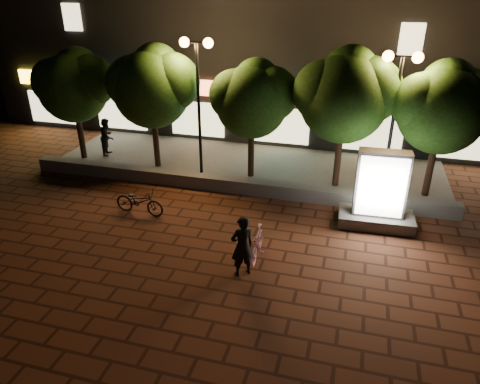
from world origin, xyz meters
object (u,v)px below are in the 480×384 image
(street_lamp_right, at_px, (398,88))
(scooter_parked, at_px, (139,201))
(tree_right, at_px, (346,93))
(street_lamp_left, at_px, (197,73))
(tree_far_right, at_px, (444,105))
(scooter_pink, at_px, (258,243))
(ad_kiosk, at_px, (379,196))
(pedestrian, at_px, (107,137))
(tree_mid, at_px, (253,97))
(rider, at_px, (242,246))
(tree_far_left, at_px, (74,83))
(tree_left, at_px, (153,84))

(street_lamp_right, relative_size, scooter_parked, 2.83)
(tree_right, xyz_separation_m, street_lamp_left, (-5.36, -0.26, 0.46))
(tree_far_right, height_order, scooter_pink, tree_far_right)
(street_lamp_right, xyz_separation_m, scooter_pink, (-3.47, -5.13, -3.44))
(ad_kiosk, relative_size, pedestrian, 1.55)
(tree_mid, relative_size, street_lamp_right, 0.90)
(scooter_pink, height_order, rider, rider)
(ad_kiosk, bearing_deg, scooter_pink, -139.54)
(rider, relative_size, scooter_parked, 0.99)
(tree_far_left, height_order, ad_kiosk, tree_far_left)
(tree_left, bearing_deg, tree_far_right, -0.00)
(rider, xyz_separation_m, scooter_parked, (-4.17, 2.33, -0.41))
(tree_right, height_order, street_lamp_right, tree_right)
(tree_left, distance_m, rider, 8.59)
(street_lamp_right, height_order, pedestrian, street_lamp_right)
(ad_kiosk, distance_m, pedestrian, 11.84)
(scooter_parked, bearing_deg, scooter_pink, -103.80)
(street_lamp_left, relative_size, scooter_parked, 2.94)
(tree_mid, bearing_deg, tree_right, 0.00)
(tree_far_right, bearing_deg, pedestrian, 177.51)
(pedestrian, bearing_deg, tree_mid, -106.21)
(street_lamp_right, bearing_deg, ad_kiosk, -95.73)
(tree_right, height_order, rider, tree_right)
(tree_left, relative_size, tree_mid, 1.09)
(tree_left, relative_size, scooter_pink, 3.24)
(street_lamp_right, bearing_deg, scooter_pink, -124.10)
(tree_right, xyz_separation_m, ad_kiosk, (1.41, -2.63, -2.55))
(street_lamp_right, xyz_separation_m, pedestrian, (-11.64, 0.84, -3.00))
(tree_far_right, distance_m, rider, 8.55)
(scooter_parked, bearing_deg, tree_left, 19.99)
(tree_mid, xyz_separation_m, rider, (1.27, -6.28, -2.35))
(tree_right, distance_m, pedestrian, 10.36)
(street_lamp_right, height_order, ad_kiosk, street_lamp_right)
(tree_right, xyz_separation_m, scooter_parked, (-6.20, -3.95, -3.10))
(tree_far_left, relative_size, tree_mid, 1.03)
(tree_far_left, xyz_separation_m, scooter_parked, (4.60, -3.95, -2.83))
(ad_kiosk, bearing_deg, street_lamp_right, 84.27)
(scooter_pink, bearing_deg, street_lamp_left, 122.54)
(street_lamp_left, distance_m, scooter_pink, 7.18)
(tree_mid, distance_m, pedestrian, 7.10)
(scooter_pink, bearing_deg, street_lamp_right, 53.95)
(street_lamp_left, relative_size, pedestrian, 3.18)
(tree_right, bearing_deg, street_lamp_right, -9.10)
(tree_left, height_order, tree_mid, tree_left)
(tree_far_right, bearing_deg, scooter_parked, -157.20)
(tree_mid, height_order, pedestrian, tree_mid)
(tree_right, height_order, scooter_parked, tree_right)
(tree_far_left, relative_size, rider, 2.66)
(scooter_pink, bearing_deg, tree_far_left, 147.03)
(tree_right, xyz_separation_m, pedestrian, (-9.99, 0.57, -2.67))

